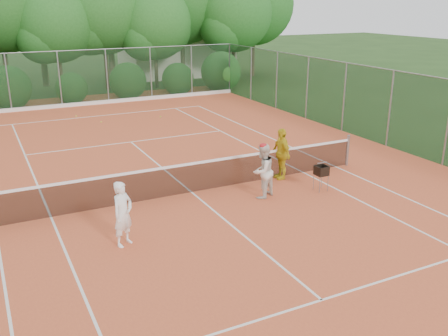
{
  "coord_description": "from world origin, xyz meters",
  "views": [
    {
      "loc": [
        -5.46,
        -13.03,
        5.56
      ],
      "look_at": [
        0.48,
        -1.2,
        1.1
      ],
      "focal_mm": 40.0,
      "sensor_mm": 36.0,
      "label": 1
    }
  ],
  "objects_px": {
    "ball_hopper": "(321,171)",
    "player_yellow": "(281,154)",
    "player_white": "(123,214)",
    "player_center_grp": "(263,171)"
  },
  "relations": [
    {
      "from": "player_white",
      "to": "player_yellow",
      "type": "bearing_deg",
      "value": -10.58
    },
    {
      "from": "player_center_grp",
      "to": "ball_hopper",
      "type": "relative_size",
      "value": 2.1
    },
    {
      "from": "ball_hopper",
      "to": "player_center_grp",
      "type": "bearing_deg",
      "value": 159.26
    },
    {
      "from": "ball_hopper",
      "to": "player_yellow",
      "type": "bearing_deg",
      "value": 97.38
    },
    {
      "from": "player_white",
      "to": "ball_hopper",
      "type": "distance_m",
      "value": 6.43
    },
    {
      "from": "player_white",
      "to": "player_center_grp",
      "type": "xyz_separation_m",
      "value": [
        4.49,
        1.15,
        0.02
      ]
    },
    {
      "from": "player_yellow",
      "to": "player_center_grp",
      "type": "bearing_deg",
      "value": -46.24
    },
    {
      "from": "ball_hopper",
      "to": "player_white",
      "type": "bearing_deg",
      "value": 176.53
    },
    {
      "from": "player_white",
      "to": "ball_hopper",
      "type": "relative_size",
      "value": 2.01
    },
    {
      "from": "player_white",
      "to": "player_center_grp",
      "type": "bearing_deg",
      "value": -17.68
    }
  ]
}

